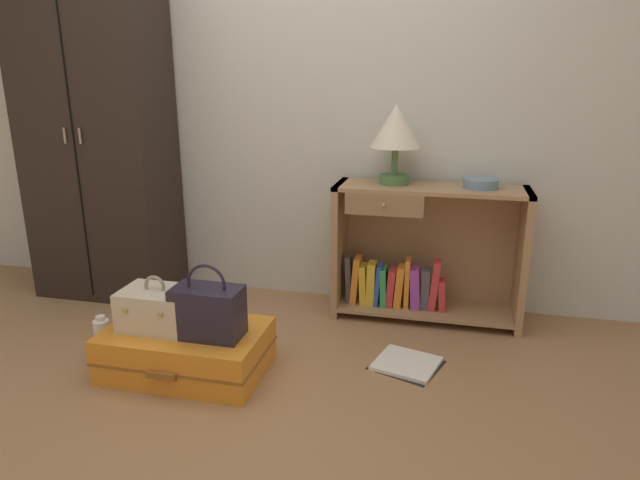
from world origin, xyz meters
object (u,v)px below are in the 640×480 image
(handbag, at_px, (208,311))
(bookshelf, at_px, (419,256))
(table_lamp, at_px, (396,130))
(wardrobe, at_px, (97,132))
(bowl, at_px, (481,183))
(bottle, at_px, (103,338))
(suitcase_large, at_px, (187,350))
(open_book_on_floor, at_px, (407,364))
(train_case, at_px, (157,308))

(handbag, bearing_deg, bookshelf, 47.24)
(table_lamp, xyz_separation_m, handbag, (-0.72, -0.97, -0.74))
(wardrobe, distance_m, bowl, 2.29)
(handbag, relative_size, bottle, 1.56)
(suitcase_large, distance_m, handbag, 0.28)
(bowl, relative_size, bottle, 0.85)
(bookshelf, height_order, suitcase_large, bookshelf)
(open_book_on_floor, bearing_deg, handbag, -159.29)
(wardrobe, height_order, bowl, wardrobe)
(table_lamp, xyz_separation_m, bottle, (-1.34, -0.90, -0.98))
(table_lamp, distance_m, bottle, 1.88)
(handbag, distance_m, bottle, 0.66)
(train_case, relative_size, handbag, 0.92)
(table_lamp, bearing_deg, bowl, -1.37)
(handbag, xyz_separation_m, open_book_on_floor, (0.88, 0.33, -0.33))
(suitcase_large, relative_size, bottle, 3.40)
(handbag, bearing_deg, suitcase_large, 164.78)
(bookshelf, relative_size, suitcase_large, 1.41)
(table_lamp, height_order, bottle, table_lamp)
(wardrobe, xyz_separation_m, bowl, (2.28, 0.07, -0.23))
(bowl, relative_size, open_book_on_floor, 0.49)
(wardrobe, distance_m, suitcase_large, 1.58)
(handbag, relative_size, open_book_on_floor, 0.90)
(handbag, xyz_separation_m, bottle, (-0.62, 0.07, -0.24))
(wardrobe, relative_size, table_lamp, 4.70)
(wardrobe, distance_m, open_book_on_floor, 2.29)
(wardrobe, relative_size, bowl, 10.92)
(train_case, distance_m, handbag, 0.28)
(wardrobe, xyz_separation_m, table_lamp, (1.81, 0.08, 0.04))
(wardrobe, distance_m, train_case, 1.39)
(handbag, bearing_deg, train_case, 174.08)
(suitcase_large, bearing_deg, open_book_on_floor, 16.05)
(bookshelf, distance_m, bowl, 0.54)
(bowl, distance_m, handbag, 1.60)
(train_case, bearing_deg, bottle, 173.41)
(suitcase_large, height_order, handbag, handbag)
(bottle, xyz_separation_m, open_book_on_floor, (1.50, 0.26, -0.10))
(bottle, bearing_deg, open_book_on_floor, 10.03)
(table_lamp, height_order, handbag, table_lamp)
(bookshelf, height_order, train_case, bookshelf)
(open_book_on_floor, bearing_deg, table_lamp, 104.17)
(table_lamp, bearing_deg, bookshelf, -6.09)
(wardrobe, bearing_deg, bookshelf, 1.80)
(suitcase_large, height_order, open_book_on_floor, suitcase_large)
(train_case, bearing_deg, open_book_on_floor, 14.76)
(table_lamp, bearing_deg, open_book_on_floor, -75.83)
(wardrobe, distance_m, bottle, 1.33)
(bookshelf, distance_m, suitcase_large, 1.40)
(wardrobe, relative_size, bottle, 9.33)
(bookshelf, distance_m, bottle, 1.76)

